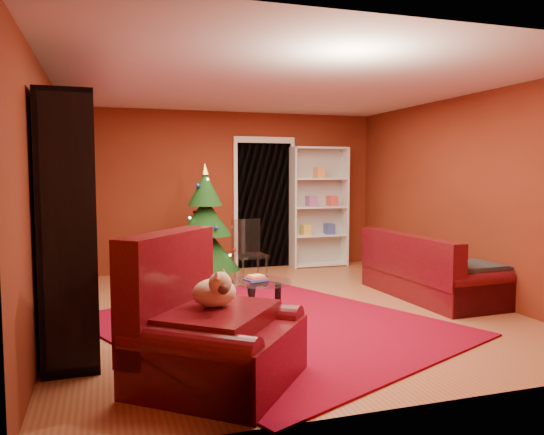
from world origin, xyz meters
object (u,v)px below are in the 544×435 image
object	(u,v)px
media_unit	(74,220)
gift_box_green	(185,271)
coffee_table	(261,296)
christmas_tree	(205,226)
gift_box_red	(165,269)
rug	(271,326)
white_bookshelf	(319,207)
dog	(214,293)
acrylic_chair	(251,256)
sofa	(431,265)
armchair	(218,324)

from	to	relation	value
media_unit	gift_box_green	world-z (taller)	media_unit
coffee_table	media_unit	bearing A→B (deg)	179.17
media_unit	christmas_tree	xyz separation A→B (m)	(1.67, 1.69, -0.28)
gift_box_red	rug	bearing A→B (deg)	-76.50
gift_box_green	white_bookshelf	size ratio (longest dim) A/B	0.12
rug	white_bookshelf	distance (m)	3.86
rug	gift_box_green	size ratio (longest dim) A/B	14.14
rug	dog	xyz separation A→B (m)	(-0.84, -1.25, 0.68)
acrylic_chair	gift_box_green	bearing A→B (deg)	134.83
media_unit	sofa	size ratio (longest dim) A/B	1.49
gift_box_green	sofa	world-z (taller)	sofa
christmas_tree	gift_box_green	xyz separation A→B (m)	(-0.23, 0.47, -0.72)
gift_box_green	dog	world-z (taller)	dog
rug	sofa	world-z (taller)	sofa
christmas_tree	gift_box_green	distance (m)	0.89
gift_box_green	coffee_table	xyz separation A→B (m)	(0.54, -2.19, 0.06)
dog	acrylic_chair	world-z (taller)	acrylic_chair
dog	coffee_table	xyz separation A→B (m)	(0.90, 1.82, -0.50)
white_bookshelf	christmas_tree	bearing A→B (deg)	-155.36
dog	gift_box_green	bearing A→B (deg)	33.53
armchair	rug	bearing A→B (deg)	6.36
sofa	coffee_table	size ratio (longest dim) A/B	2.75
rug	sofa	distance (m)	2.49
gift_box_green	christmas_tree	bearing A→B (deg)	-64.48
rug	christmas_tree	xyz separation A→B (m)	(-0.26, 2.29, 0.84)
armchair	coffee_table	distance (m)	2.11
armchair	acrylic_chair	world-z (taller)	armchair
gift_box_red	armchair	bearing A→B (deg)	-91.03
armchair	dog	size ratio (longest dim) A/B	2.96
rug	white_bookshelf	bearing A→B (deg)	59.77
media_unit	coffee_table	distance (m)	2.20
sofa	gift_box_red	bearing A→B (deg)	49.03
white_bookshelf	dog	distance (m)	5.24
white_bookshelf	sofa	xyz separation A→B (m)	(0.49, -2.57, -0.59)
christmas_tree	gift_box_red	distance (m)	1.22
rug	christmas_tree	world-z (taller)	christmas_tree
coffee_table	acrylic_chair	world-z (taller)	acrylic_chair
christmas_tree	armchair	xyz separation A→B (m)	(-0.57, -3.61, -0.38)
media_unit	sofa	distance (m)	4.35
gift_box_green	gift_box_red	size ratio (longest dim) A/B	1.20
gift_box_green	sofa	bearing A→B (deg)	-36.56
white_bookshelf	dog	size ratio (longest dim) A/B	5.23
coffee_table	acrylic_chair	xyz separation A→B (m)	(0.28, 1.49, 0.23)
media_unit	rug	bearing A→B (deg)	-18.35
rug	armchair	bearing A→B (deg)	-122.22
coffee_table	sofa	bearing A→B (deg)	1.95
armchair	acrylic_chair	distance (m)	3.58
media_unit	armchair	size ratio (longest dim) A/B	2.47
gift_box_green	white_bookshelf	bearing A→B (deg)	11.00
gift_box_green	gift_box_red	distance (m)	0.45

